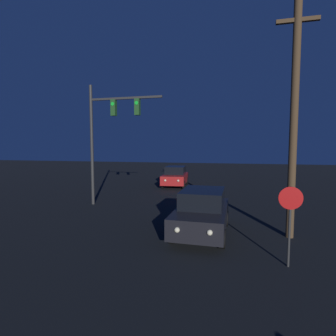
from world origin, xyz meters
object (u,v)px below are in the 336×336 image
object	(u,v)px
traffic_signal_mast	(107,127)
utility_pole	(294,116)
stop_sign	(290,212)
car_near	(202,212)
car_far	(175,176)

from	to	relation	value
traffic_signal_mast	utility_pole	size ratio (longest dim) A/B	0.79
traffic_signal_mast	stop_sign	size ratio (longest dim) A/B	3.02
car_near	car_far	distance (m)	12.48
car_far	traffic_signal_mast	xyz separation A→B (m)	(-2.25, -8.18, 3.71)
car_near	traffic_signal_mast	world-z (taller)	traffic_signal_mast
car_near	car_far	bearing A→B (deg)	-71.99
car_near	stop_sign	world-z (taller)	stop_sign
stop_sign	utility_pole	bearing A→B (deg)	78.22
car_near	utility_pole	xyz separation A→B (m)	(3.28, 0.32, 3.66)
car_far	utility_pole	bearing A→B (deg)	116.40
stop_sign	utility_pole	size ratio (longest dim) A/B	0.26
car_far	traffic_signal_mast	distance (m)	9.26
car_near	traffic_signal_mast	distance (m)	7.92
car_far	stop_sign	distance (m)	15.65
car_near	traffic_signal_mast	size ratio (longest dim) A/B	0.62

